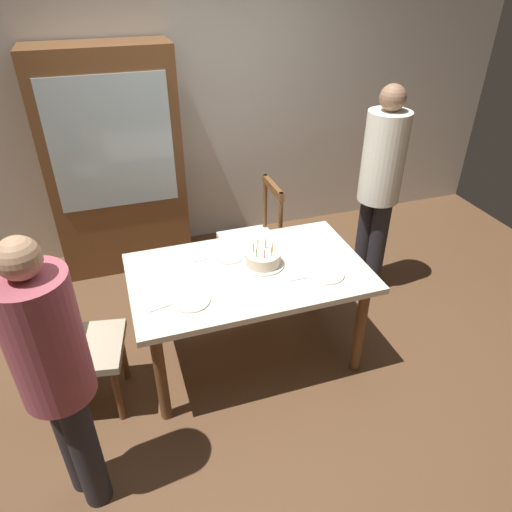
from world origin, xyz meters
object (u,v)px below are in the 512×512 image
object	(u,v)px
birthday_cake	(263,259)
plate_far_side	(229,255)
china_cabinet	(115,165)
plate_near_guest	(327,274)
person_celebrant	(55,371)
person_guest	(380,182)
dining_table	(249,282)
chair_spindle_back	(252,242)
chair_upholstered	(67,339)
plate_near_celebrant	(191,301)

from	to	relation	value
birthday_cake	plate_far_side	distance (m)	0.25
birthday_cake	china_cabinet	distance (m)	1.73
plate_near_guest	china_cabinet	xyz separation A→B (m)	(-1.14, 1.76, 0.21)
person_celebrant	china_cabinet	world-z (taller)	china_cabinet
plate_near_guest	person_guest	distance (m)	1.07
birthday_cake	person_celebrant	size ratio (longest dim) A/B	0.18
birthday_cake	person_guest	distance (m)	1.22
dining_table	chair_spindle_back	distance (m)	0.84
plate_far_side	person_celebrant	distance (m)	1.39
plate_near_guest	china_cabinet	world-z (taller)	china_cabinet
plate_near_guest	china_cabinet	distance (m)	2.11
plate_far_side	chair_upholstered	distance (m)	1.12
plate_near_guest	plate_near_celebrant	bearing A→B (deg)	180.00
plate_near_guest	person_celebrant	xyz separation A→B (m)	(-1.57, -0.50, 0.16)
person_celebrant	chair_upholstered	bearing A→B (deg)	92.56
plate_near_celebrant	chair_upholstered	xyz separation A→B (m)	(-0.73, 0.13, -0.21)
plate_near_celebrant	person_celebrant	xyz separation A→B (m)	(-0.70, -0.50, 0.16)
chair_spindle_back	chair_upholstered	bearing A→B (deg)	-149.25
plate_far_side	person_celebrant	world-z (taller)	person_celebrant
plate_near_celebrant	chair_upholstered	world-z (taller)	chair_upholstered
plate_far_side	birthday_cake	bearing A→B (deg)	-43.17
plate_far_side	plate_near_guest	world-z (taller)	same
person_guest	china_cabinet	bearing A→B (deg)	151.05
plate_near_celebrant	plate_far_side	world-z (taller)	same
dining_table	plate_near_guest	world-z (taller)	plate_near_guest
chair_spindle_back	china_cabinet	bearing A→B (deg)	140.92
chair_upholstered	china_cabinet	distance (m)	1.74
chair_upholstered	dining_table	bearing A→B (deg)	3.51
chair_upholstered	person_guest	world-z (taller)	person_guest
chair_spindle_back	person_celebrant	distance (m)	2.08
chair_spindle_back	person_guest	size ratio (longest dim) A/B	0.56
chair_spindle_back	chair_upholstered	xyz separation A→B (m)	(-1.42, -0.85, 0.07)
plate_near_celebrant	person_guest	distance (m)	1.80
person_guest	plate_near_guest	bearing A→B (deg)	-137.32
chair_spindle_back	dining_table	bearing A→B (deg)	-109.55
birthday_cake	plate_far_side	bearing A→B (deg)	136.83
chair_spindle_back	chair_upholstered	distance (m)	1.66
dining_table	birthday_cake	world-z (taller)	birthday_cake
birthday_cake	chair_upholstered	bearing A→B (deg)	-175.31
plate_far_side	person_guest	size ratio (longest dim) A/B	0.13
chair_spindle_back	person_guest	distance (m)	1.11
chair_spindle_back	person_celebrant	bearing A→B (deg)	-133.23
chair_spindle_back	birthday_cake	bearing A→B (deg)	-102.71
chair_spindle_back	chair_upholstered	size ratio (longest dim) A/B	1.00
plate_far_side	chair_upholstered	xyz separation A→B (m)	(-1.07, -0.28, -0.21)
dining_table	birthday_cake	size ratio (longest dim) A/B	5.42
person_guest	dining_table	bearing A→B (deg)	-157.67
plate_far_side	plate_near_guest	bearing A→B (deg)	-37.67
person_celebrant	plate_near_guest	bearing A→B (deg)	17.68
plate_near_guest	chair_spindle_back	distance (m)	1.04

